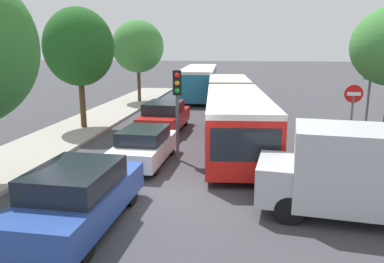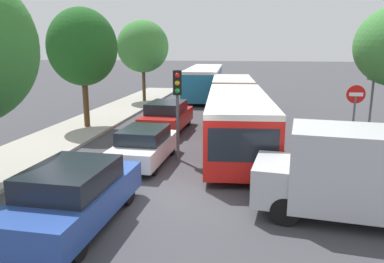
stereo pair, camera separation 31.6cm
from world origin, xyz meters
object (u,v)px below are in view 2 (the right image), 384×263
(queued_car_red, at_px, (167,116))
(articulated_bus, at_px, (235,106))
(white_van, at_px, (366,173))
(no_entry_sign, at_px, (354,110))
(city_bus_rear, at_px, (205,80))
(queued_car_blue, at_px, (73,195))
(tree_left_far, at_px, (144,48))
(direction_sign_post, at_px, (373,87))
(tree_left_mid, at_px, (82,47))
(traffic_light, at_px, (177,95))
(queued_car_white, at_px, (145,145))

(queued_car_red, bearing_deg, articulated_bus, -85.96)
(articulated_bus, relative_size, white_van, 3.05)
(articulated_bus, bearing_deg, no_entry_sign, 49.38)
(city_bus_rear, height_order, queued_car_blue, city_bus_rear)
(no_entry_sign, bearing_deg, tree_left_far, -136.64)
(no_entry_sign, xyz_separation_m, tree_left_far, (-12.01, 12.72, 2.25))
(white_van, height_order, direction_sign_post, direction_sign_post)
(no_entry_sign, distance_m, tree_left_mid, 13.01)
(queued_car_red, bearing_deg, direction_sign_post, -96.44)
(white_van, distance_m, tree_left_mid, 14.69)
(traffic_light, bearing_deg, no_entry_sign, 93.15)
(white_van, xyz_separation_m, tree_left_mid, (-11.35, 8.84, 2.96))
(queued_car_blue, distance_m, queued_car_white, 5.07)
(no_entry_sign, bearing_deg, articulated_bus, -125.94)
(no_entry_sign, relative_size, tree_left_far, 0.46)
(city_bus_rear, xyz_separation_m, tree_left_mid, (-4.47, -13.50, 2.75))
(white_van, height_order, tree_left_far, tree_left_far)
(tree_left_mid, bearing_deg, traffic_light, -38.56)
(queued_car_white, xyz_separation_m, traffic_light, (1.13, 0.62, 1.82))
(traffic_light, bearing_deg, city_bus_rear, 174.67)
(queued_car_red, distance_m, white_van, 11.49)
(city_bus_rear, height_order, no_entry_sign, no_entry_sign)
(city_bus_rear, distance_m, tree_left_mid, 14.48)
(articulated_bus, height_order, no_entry_sign, no_entry_sign)
(tree_left_mid, height_order, tree_left_far, tree_left_far)
(direction_sign_post, relative_size, tree_left_far, 0.58)
(city_bus_rear, xyz_separation_m, queued_car_red, (-0.22, -13.31, -0.68))
(articulated_bus, relative_size, tree_left_far, 2.58)
(no_entry_sign, height_order, tree_left_far, tree_left_far)
(direction_sign_post, bearing_deg, tree_left_far, -43.17)
(queued_car_red, bearing_deg, tree_left_mid, 94.47)
(traffic_light, bearing_deg, queued_car_blue, -23.39)
(queued_car_blue, distance_m, tree_left_mid, 11.70)
(queued_car_blue, distance_m, queued_car_red, 10.48)
(articulated_bus, distance_m, city_bus_rear, 13.57)
(queued_car_blue, xyz_separation_m, tree_left_far, (-3.98, 19.89, 3.35))
(queued_car_blue, xyz_separation_m, white_van, (6.97, 1.46, 0.46))
(articulated_bus, xyz_separation_m, queued_car_blue, (-3.30, -10.60, -0.57))
(city_bus_rear, height_order, queued_car_red, city_bus_rear)
(traffic_light, height_order, no_entry_sign, traffic_light)
(traffic_light, xyz_separation_m, direction_sign_post, (7.78, 3.41, 0.05))
(white_van, xyz_separation_m, traffic_light, (-5.57, 4.23, 1.26))
(tree_left_mid, bearing_deg, queued_car_white, -48.33)
(queued_car_blue, bearing_deg, city_bus_rear, 1.76)
(articulated_bus, xyz_separation_m, city_bus_rear, (-3.20, 13.19, 0.10))
(queued_car_white, bearing_deg, traffic_light, -59.05)
(no_entry_sign, distance_m, direction_sign_post, 2.35)
(city_bus_rear, bearing_deg, tree_left_mid, 158.76)
(city_bus_rear, xyz_separation_m, direction_sign_post, (9.09, -14.69, 1.11))
(queued_car_red, xyz_separation_m, tree_left_mid, (-4.26, -0.18, 3.43))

